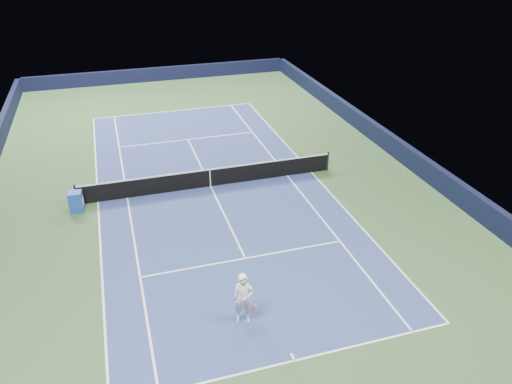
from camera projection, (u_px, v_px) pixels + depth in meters
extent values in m
plane|color=#2E4C29|center=(211.00, 186.00, 25.17)|extent=(40.00, 40.00, 0.00)
cube|color=black|center=(159.00, 74.00, 41.55)|extent=(22.00, 0.35, 1.10)
cube|color=#101532|center=(401.00, 151.00, 27.68)|extent=(0.35, 40.00, 1.10)
cube|color=navy|center=(211.00, 186.00, 25.17)|extent=(10.97, 23.77, 0.01)
cube|color=white|center=(174.00, 111.00, 35.14)|extent=(10.97, 0.08, 0.00)
cube|color=white|center=(295.00, 361.00, 15.19)|extent=(10.97, 0.08, 0.00)
cube|color=white|center=(311.00, 172.00, 26.57)|extent=(0.08, 23.77, 0.00)
cube|color=white|center=(98.00, 202.00, 23.76)|extent=(0.08, 23.77, 0.00)
cube|color=white|center=(287.00, 175.00, 26.22)|extent=(0.08, 23.77, 0.00)
cube|color=white|center=(127.00, 198.00, 24.11)|extent=(0.08, 23.77, 0.00)
cube|color=white|center=(188.00, 139.00, 30.54)|extent=(8.23, 0.08, 0.00)
cube|color=white|center=(245.00, 258.00, 19.79)|extent=(8.23, 0.08, 0.00)
cube|color=white|center=(211.00, 186.00, 25.16)|extent=(0.08, 12.80, 0.00)
cube|color=white|center=(175.00, 111.00, 35.02)|extent=(0.08, 0.30, 0.00)
cube|color=white|center=(293.00, 357.00, 15.31)|extent=(0.08, 0.30, 0.00)
cylinder|color=black|center=(76.00, 195.00, 23.27)|extent=(0.10, 0.10, 1.07)
cylinder|color=black|center=(328.00, 161.00, 26.56)|extent=(0.10, 0.10, 1.07)
cube|color=black|center=(210.00, 178.00, 24.95)|extent=(12.80, 0.03, 0.91)
cube|color=white|center=(210.00, 170.00, 24.72)|extent=(12.80, 0.04, 0.06)
cube|color=white|center=(210.00, 178.00, 24.95)|extent=(0.05, 0.04, 0.91)
cube|color=blue|center=(76.00, 202.00, 22.82)|extent=(0.64, 0.59, 0.98)
cube|color=white|center=(83.00, 201.00, 22.91)|extent=(0.07, 0.43, 0.43)
imported|color=white|center=(244.00, 298.00, 16.29)|extent=(0.79, 0.64, 1.88)
cylinder|color=pink|center=(253.00, 303.00, 16.44)|extent=(0.03, 0.03, 0.31)
cylinder|color=black|center=(253.00, 309.00, 16.56)|extent=(0.31, 0.02, 0.31)
cylinder|color=pink|center=(253.00, 309.00, 16.56)|extent=(0.33, 0.03, 0.33)
sphere|color=#ADC128|center=(238.00, 248.00, 16.53)|extent=(0.07, 0.07, 0.07)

